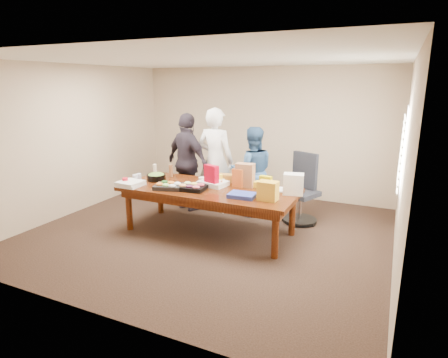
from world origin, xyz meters
The scene contains 39 objects.
floor centered at (0.00, 0.00, -0.01)m, with size 5.50×5.00×0.02m, color #47301E.
ceiling centered at (0.00, 0.00, 2.71)m, with size 5.50×5.00×0.02m, color white.
wall_back centered at (0.00, 2.50, 1.35)m, with size 5.50×0.04×2.70m, color beige.
wall_front centered at (0.00, -2.50, 1.35)m, with size 5.50×0.04×2.70m, color beige.
wall_left centered at (-2.75, 0.00, 1.35)m, with size 0.04×5.00×2.70m, color beige.
wall_right centered at (2.75, 0.00, 1.35)m, with size 0.04×5.00×2.70m, color beige.
window_panel centered at (2.72, 0.60, 1.50)m, with size 0.03×1.40×1.10m, color white.
window_blinds centered at (2.68, 0.60, 1.50)m, with size 0.04×1.36×1.00m, color beige.
conference_table centered at (0.00, 0.00, 0.38)m, with size 2.80×1.20×0.75m, color #4C1C0F.
office_chair centered at (1.23, 1.05, 0.58)m, with size 0.59×0.59×1.15m, color black.
person_center centered at (-0.38, 1.02, 0.97)m, with size 0.71×0.46×1.94m, color white.
person_right centered at (0.32, 1.07, 0.81)m, with size 0.79×0.62×1.63m, color #2F527F.
person_left centered at (-0.89, 0.88, 0.92)m, with size 1.08×0.45×1.84m, color #282129.
veggie_tray centered at (-0.56, -0.31, 0.78)m, with size 0.43×0.33×0.06m, color black.
fruit_tray centered at (-0.19, -0.21, 0.78)m, with size 0.43×0.33×0.06m, color black.
sheet_cake centered at (0.00, 0.14, 0.79)m, with size 0.44×0.33×0.08m, color white.
salad_bowl centered at (-1.03, 0.04, 0.80)m, with size 0.32×0.32×0.10m, color black.
chip_bag_blue centered at (0.67, -0.24, 0.78)m, with size 0.39×0.29×0.06m, color #2B3BA3.
chip_bag_red centered at (0.01, 0.07, 0.93)m, with size 0.24×0.10×0.35m, color #A9001A.
chip_bag_yellow centered at (0.93, 0.04, 0.89)m, with size 0.19×0.07×0.28m, color #E0CB03.
chip_bag_orange centered at (0.40, 0.25, 0.90)m, with size 0.19×0.08×0.29m, color #C65A20.
mayo_jar centered at (-0.20, 0.45, 0.82)m, with size 0.09×0.09×0.13m, color white.
mustard_bottle centered at (0.07, 0.31, 0.83)m, with size 0.06×0.06×0.16m, color yellow.
dressing_bottle centered at (-0.94, 0.36, 0.86)m, with size 0.07×0.07×0.22m, color brown.
ranch_bottle centered at (-1.30, 0.39, 0.84)m, with size 0.06×0.06×0.19m, color #F3E5C5.
banana_bunch centered at (0.77, 0.39, 0.79)m, with size 0.27×0.16×0.09m, color yellow.
bread_loaf centered at (0.10, 0.48, 0.81)m, with size 0.32×0.14×0.13m, color #A46B26.
kraft_bag centered at (0.49, 0.31, 0.94)m, with size 0.29×0.17×0.38m, color #9C6845.
red_cup centered at (-1.30, -0.44, 0.81)m, with size 0.09×0.09×0.12m, color red.
clear_cup_a centered at (-1.30, -0.18, 0.81)m, with size 0.09×0.09×0.12m, color silver.
clear_cup_b centered at (-1.30, -0.08, 0.81)m, with size 0.09×0.09×0.12m, color silver.
pizza_box_lower centered at (-1.19, -0.43, 0.77)m, with size 0.36×0.36×0.04m, color white.
pizza_box_upper centered at (-1.20, -0.44, 0.81)m, with size 0.36×0.36×0.04m, color white.
plate_a centered at (1.09, 0.37, 0.76)m, with size 0.28×0.28×0.02m, color white.
plate_b centered at (0.72, 0.48, 0.76)m, with size 0.23×0.23×0.01m, color silver.
dip_bowl_a centered at (0.04, 0.34, 0.78)m, with size 0.16×0.16×0.06m, color beige.
dip_bowl_b centered at (-0.30, 0.36, 0.78)m, with size 0.14×0.14×0.06m, color silver.
grocery_bag_white centered at (1.30, 0.22, 0.91)m, with size 0.29×0.21×0.31m, color white.
grocery_bag_yellow centered at (1.05, -0.22, 0.89)m, with size 0.27×0.19×0.27m, color gold.
Camera 1 is at (2.63, -5.08, 2.36)m, focal length 30.00 mm.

